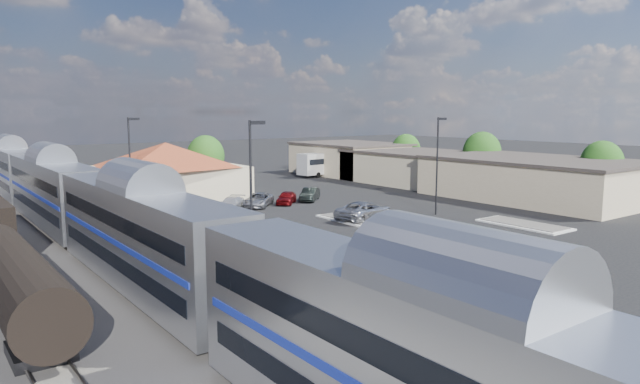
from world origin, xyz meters
TOP-DOWN VIEW (x-y plane):
  - ground at (0.00, 0.00)m, footprint 280.00×280.00m
  - railbed at (-21.00, 8.00)m, footprint 16.00×100.00m
  - platform at (-12.00, 6.00)m, footprint 5.50×92.00m
  - passenger_train at (-18.00, 14.22)m, footprint 3.00×104.00m
  - station_depot at (-4.56, 24.00)m, footprint 18.35×12.24m
  - buildings_east at (28.00, 14.28)m, footprint 14.40×51.40m
  - traffic_island_south at (4.00, 2.00)m, footprint 3.30×7.50m
  - traffic_island_north at (14.00, -8.00)m, footprint 3.30×7.50m
  - lamp_plat_s at (-10.90, -6.00)m, footprint 1.08×0.25m
  - lamp_plat_n at (-10.90, 16.00)m, footprint 1.08×0.25m
  - lamp_lot at (12.10, 0.00)m, footprint 1.08×0.25m
  - tree_east_a at (34.00, -4.00)m, footprint 4.56×4.56m
  - tree_east_b at (34.00, 12.00)m, footprint 4.94×4.94m
  - tree_east_c at (34.00, 26.00)m, footprint 4.41×4.41m
  - tree_depot at (3.00, 30.00)m, footprint 4.71×4.71m
  - pickup_truck at (-8.42, -23.86)m, footprint 5.44×2.49m
  - suv at (4.92, 1.91)m, footprint 6.51×4.07m
  - coach_bus at (24.00, 32.12)m, footprint 11.04×3.63m
  - person_a at (-12.35, -9.65)m, footprint 0.42×0.62m
  - person_b at (-12.11, -5.11)m, footprint 1.04×1.15m
  - parked_car_a at (-8.50, 13.44)m, footprint 4.24×4.08m
  - parked_car_b at (-5.41, 13.74)m, footprint 3.88×3.64m
  - parked_car_c at (-2.21, 13.44)m, footprint 4.43×4.33m
  - parked_car_d at (0.99, 13.74)m, footprint 5.11×5.09m
  - parked_car_e at (4.19, 13.44)m, footprint 3.88×3.86m
  - parked_car_f at (7.39, 13.74)m, footprint 4.11×3.96m

SIDE VIEW (x-z plane):
  - ground at x=0.00m, z-range 0.00..0.00m
  - railbed at x=-21.00m, z-range 0.00..0.12m
  - platform at x=-12.00m, z-range 0.00..0.18m
  - traffic_island_south at x=4.00m, z-range 0.00..0.21m
  - traffic_island_north at x=14.00m, z-range 0.00..0.21m
  - parked_car_c at x=-2.21m, z-range 0.00..1.28m
  - parked_car_b at x=-5.41m, z-range 0.00..1.30m
  - parked_car_e at x=4.19m, z-range 0.00..1.33m
  - parked_car_d at x=0.99m, z-range 0.00..1.37m
  - parked_car_f at x=7.39m, z-range 0.00..1.39m
  - parked_car_a at x=-8.50m, z-range 0.00..1.43m
  - suv at x=4.92m, z-range 0.00..1.68m
  - pickup_truck at x=-8.42m, z-range -0.05..1.77m
  - person_a at x=-12.35m, z-range 0.18..1.86m
  - person_b at x=-12.11m, z-range 0.18..2.11m
  - coach_bus at x=24.00m, z-range 0.26..3.74m
  - buildings_east at x=28.00m, z-range -0.13..4.67m
  - passenger_train at x=-18.00m, z-range 0.09..5.64m
  - station_depot at x=-4.56m, z-range 0.03..6.23m
  - tree_east_c at x=34.00m, z-range 0.66..6.87m
  - tree_east_a at x=34.00m, z-range 0.68..7.10m
  - tree_depot at x=3.00m, z-range 0.71..7.34m
  - tree_east_b at x=34.00m, z-range 0.74..7.70m
  - lamp_plat_s at x=-10.90m, z-range 0.84..9.84m
  - lamp_plat_n at x=-10.90m, z-range 0.84..9.84m
  - lamp_lot at x=12.10m, z-range 0.84..9.84m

